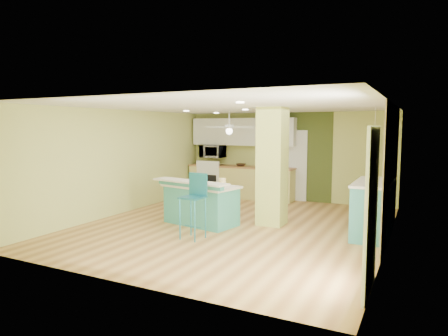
{
  "coord_description": "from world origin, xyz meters",
  "views": [
    {
      "loc": [
        3.52,
        -7.5,
        2.08
      ],
      "look_at": [
        -0.45,
        0.4,
        1.18
      ],
      "focal_mm": 32.0,
      "sensor_mm": 36.0,
      "label": 1
    }
  ],
  "objects_px": {
    "bar_stool": "(195,195)",
    "side_counter": "(373,208)",
    "fruit_bowl": "(241,165)",
    "peninsula": "(201,203)",
    "canister": "(222,182)"
  },
  "relations": [
    {
      "from": "fruit_bowl",
      "to": "canister",
      "type": "bearing_deg",
      "value": -72.61
    },
    {
      "from": "peninsula",
      "to": "side_counter",
      "type": "xyz_separation_m",
      "value": [
        3.42,
        0.71,
        0.08
      ]
    },
    {
      "from": "bar_stool",
      "to": "fruit_bowl",
      "type": "relative_size",
      "value": 4.09
    },
    {
      "from": "peninsula",
      "to": "fruit_bowl",
      "type": "height_order",
      "value": "fruit_bowl"
    },
    {
      "from": "fruit_bowl",
      "to": "peninsula",
      "type": "bearing_deg",
      "value": -80.36
    },
    {
      "from": "peninsula",
      "to": "canister",
      "type": "height_order",
      "value": "canister"
    },
    {
      "from": "peninsula",
      "to": "canister",
      "type": "bearing_deg",
      "value": 37.59
    },
    {
      "from": "side_counter",
      "to": "fruit_bowl",
      "type": "distance_m",
      "value": 4.82
    },
    {
      "from": "fruit_bowl",
      "to": "canister",
      "type": "distance_m",
      "value": 3.31
    },
    {
      "from": "side_counter",
      "to": "canister",
      "type": "distance_m",
      "value": 3.07
    },
    {
      "from": "peninsula",
      "to": "side_counter",
      "type": "relative_size",
      "value": 1.15
    },
    {
      "from": "bar_stool",
      "to": "side_counter",
      "type": "xyz_separation_m",
      "value": [
        2.98,
        1.69,
        -0.29
      ]
    },
    {
      "from": "side_counter",
      "to": "fruit_bowl",
      "type": "xyz_separation_m",
      "value": [
        -3.99,
        2.66,
        0.45
      ]
    },
    {
      "from": "peninsula",
      "to": "side_counter",
      "type": "bearing_deg",
      "value": 22.79
    },
    {
      "from": "fruit_bowl",
      "to": "bar_stool",
      "type": "bearing_deg",
      "value": -76.83
    }
  ]
}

